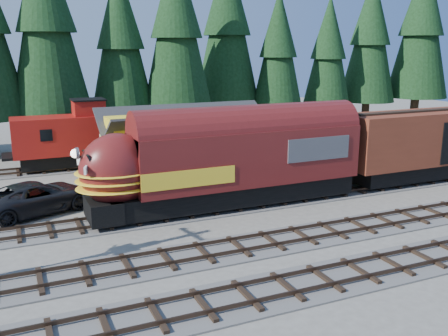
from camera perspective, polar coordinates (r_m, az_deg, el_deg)
name	(u,v)px	position (r m, az deg, el deg)	size (l,w,h in m)	color
ground	(263,228)	(26.91, 4.52, -6.90)	(120.00, 120.00, 0.00)	#6B665B
track_siding	(365,188)	(35.45, 15.80, -2.19)	(68.00, 3.20, 0.33)	#4C4947
track_main_south	(433,214)	(31.29, 22.76, -4.86)	(68.00, 3.20, 0.33)	#4C4947
track_spur	(40,171)	(41.27, -20.27, -0.32)	(32.00, 3.20, 0.33)	#4C4947
depot	(194,141)	(35.38, -3.45, 3.11)	(12.80, 7.00, 5.30)	gold
conifer_backdrop	(178,32)	(49.14, -5.25, 15.23)	(78.72, 21.84, 17.55)	black
locomotive	(220,165)	(29.24, -0.45, 0.37)	(17.16, 3.41, 4.66)	black
boxcar	(436,142)	(39.00, 23.07, 2.80)	(15.01, 3.22, 4.72)	black
caboose	(78,137)	(41.05, -16.30, 3.42)	(9.71, 2.82, 5.05)	black
pickup_truck_a	(37,197)	(31.01, -20.58, -3.15)	(3.07, 6.65, 1.85)	black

